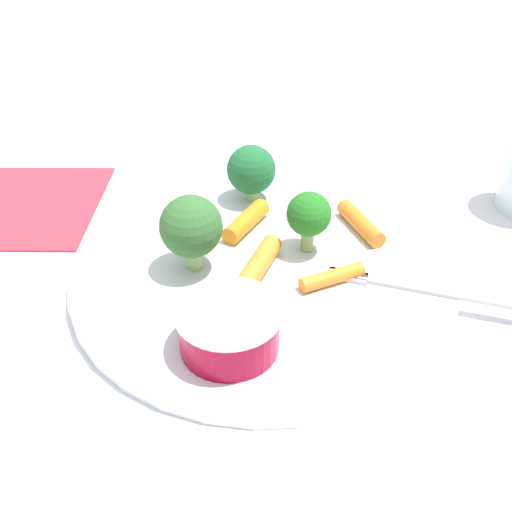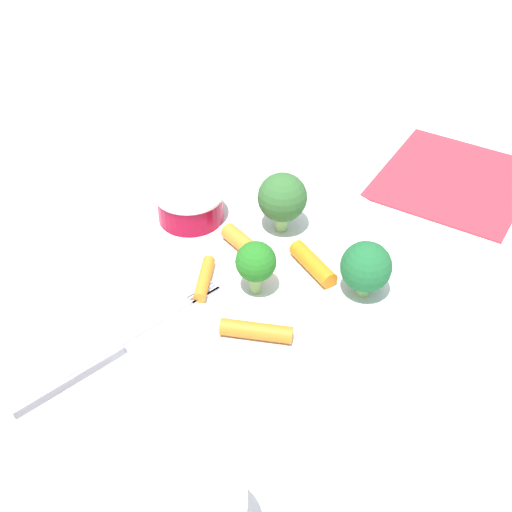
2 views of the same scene
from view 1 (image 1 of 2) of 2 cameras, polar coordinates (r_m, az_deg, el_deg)
name	(u,v)px [view 1 (image 1 of 2)]	position (r m, az deg, el deg)	size (l,w,h in m)	color
ground_plane	(263,274)	(0.42, 0.68, -1.90)	(2.40, 2.40, 0.00)	white
plate	(263,268)	(0.41, 0.68, -1.25)	(0.28, 0.28, 0.01)	white
sauce_cup	(237,329)	(0.33, -1.95, -7.52)	(0.06, 0.06, 0.03)	maroon
broccoli_floret_0	(309,215)	(0.41, 5.42, 4.17)	(0.03, 0.03, 0.05)	#80A85F
broccoli_floret_1	(191,227)	(0.39, -6.65, 2.92)	(0.04, 0.04, 0.06)	#8EC570
broccoli_floret_2	(251,170)	(0.48, -0.49, 8.77)	(0.04, 0.04, 0.05)	#98C26D
carrot_stick_0	(257,265)	(0.40, 0.15, -0.92)	(0.01, 0.01, 0.06)	orange
carrot_stick_1	(361,223)	(0.45, 10.64, 3.34)	(0.01, 0.01, 0.06)	orange
carrot_stick_2	(246,221)	(0.44, -1.02, 3.58)	(0.01, 0.01, 0.05)	orange
carrot_stick_3	(332,277)	(0.39, 7.78, -2.15)	(0.01, 0.01, 0.05)	orange
fork	(459,296)	(0.40, 20.07, -3.84)	(0.19, 0.02, 0.00)	#BFAEBD
napkin	(10,204)	(0.55, -23.87, 4.89)	(0.16, 0.14, 0.00)	#BB2B39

